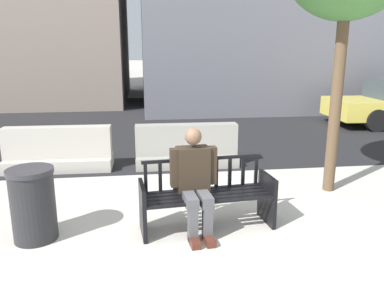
{
  "coord_description": "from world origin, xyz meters",
  "views": [
    {
      "loc": [
        -0.69,
        -3.95,
        2.21
      ],
      "look_at": [
        0.08,
        1.93,
        0.75
      ],
      "focal_mm": 35.0,
      "sensor_mm": 36.0,
      "label": 1
    }
  ],
  "objects_px": {
    "seated_person": "(195,179)",
    "trash_bin": "(33,204)",
    "jersey_barrier_centre": "(187,149)",
    "jersey_barrier_left": "(59,152)",
    "street_bench": "(207,198)"
  },
  "relations": [
    {
      "from": "seated_person",
      "to": "trash_bin",
      "type": "xyz_separation_m",
      "value": [
        -1.94,
        0.03,
        -0.24
      ]
    },
    {
      "from": "trash_bin",
      "to": "seated_person",
      "type": "bearing_deg",
      "value": -0.9
    },
    {
      "from": "jersey_barrier_centre",
      "to": "trash_bin",
      "type": "bearing_deg",
      "value": -128.0
    },
    {
      "from": "jersey_barrier_left",
      "to": "trash_bin",
      "type": "relative_size",
      "value": 2.26
    },
    {
      "from": "street_bench",
      "to": "seated_person",
      "type": "xyz_separation_m",
      "value": [
        -0.17,
        -0.07,
        0.29
      ]
    },
    {
      "from": "street_bench",
      "to": "jersey_barrier_centre",
      "type": "xyz_separation_m",
      "value": [
        0.06,
        2.73,
        -0.06
      ]
    },
    {
      "from": "street_bench",
      "to": "jersey_barrier_centre",
      "type": "distance_m",
      "value": 2.73
    },
    {
      "from": "jersey_barrier_left",
      "to": "trash_bin",
      "type": "distance_m",
      "value": 2.85
    },
    {
      "from": "seated_person",
      "to": "jersey_barrier_centre",
      "type": "xyz_separation_m",
      "value": [
        0.22,
        2.8,
        -0.35
      ]
    },
    {
      "from": "jersey_barrier_left",
      "to": "street_bench",
      "type": "bearing_deg",
      "value": -49.2
    },
    {
      "from": "jersey_barrier_centre",
      "to": "trash_bin",
      "type": "distance_m",
      "value": 3.52
    },
    {
      "from": "street_bench",
      "to": "jersey_barrier_centre",
      "type": "relative_size",
      "value": 0.86
    },
    {
      "from": "seated_person",
      "to": "jersey_barrier_centre",
      "type": "height_order",
      "value": "seated_person"
    },
    {
      "from": "jersey_barrier_centre",
      "to": "trash_bin",
      "type": "relative_size",
      "value": 2.25
    },
    {
      "from": "seated_person",
      "to": "jersey_barrier_left",
      "type": "distance_m",
      "value": 3.65
    }
  ]
}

